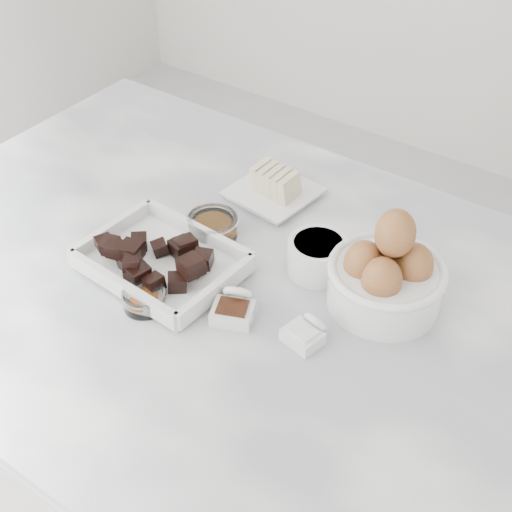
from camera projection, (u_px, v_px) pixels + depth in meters
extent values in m
cube|color=beige|center=(239.00, 470.00, 1.38)|extent=(1.10, 0.70, 0.90)
cube|color=white|center=(234.00, 292.00, 1.07)|extent=(1.20, 0.80, 0.04)
cube|color=white|center=(162.00, 266.00, 1.08)|extent=(0.23, 0.18, 0.01)
cube|color=white|center=(274.00, 195.00, 1.22)|extent=(0.13, 0.13, 0.01)
cube|color=white|center=(274.00, 191.00, 1.22)|extent=(0.15, 0.15, 0.00)
cylinder|color=white|center=(318.00, 256.00, 1.06)|extent=(0.09, 0.09, 0.05)
cylinder|color=white|center=(318.00, 245.00, 1.05)|extent=(0.07, 0.07, 0.01)
cylinder|color=white|center=(385.00, 285.00, 1.01)|extent=(0.16, 0.16, 0.06)
torus|color=white|center=(388.00, 269.00, 0.99)|extent=(0.17, 0.17, 0.01)
ellipsoid|color=#9B6432|center=(412.00, 272.00, 0.97)|extent=(0.06, 0.06, 0.07)
ellipsoid|color=#9B6432|center=(365.00, 258.00, 1.00)|extent=(0.06, 0.06, 0.07)
ellipsoid|color=#9B6432|center=(402.00, 254.00, 1.00)|extent=(0.06, 0.06, 0.07)
ellipsoid|color=#9B6432|center=(373.00, 277.00, 0.97)|extent=(0.06, 0.06, 0.07)
ellipsoid|color=#9B6432|center=(395.00, 233.00, 0.95)|extent=(0.06, 0.06, 0.07)
cylinder|color=white|center=(213.00, 227.00, 1.14)|extent=(0.08, 0.08, 0.03)
torus|color=white|center=(212.00, 219.00, 1.13)|extent=(0.08, 0.08, 0.01)
cylinder|color=#C0650D|center=(213.00, 230.00, 1.14)|extent=(0.06, 0.06, 0.01)
cylinder|color=white|center=(145.00, 299.00, 1.01)|extent=(0.06, 0.06, 0.03)
torus|color=white|center=(144.00, 293.00, 1.01)|extent=(0.06, 0.06, 0.01)
ellipsoid|color=orange|center=(144.00, 299.00, 1.01)|extent=(0.04, 0.04, 0.02)
cube|color=white|center=(233.00, 313.00, 0.99)|extent=(0.07, 0.07, 0.02)
cube|color=black|center=(232.00, 307.00, 0.99)|extent=(0.05, 0.05, 0.00)
torus|color=white|center=(237.00, 293.00, 1.01)|extent=(0.05, 0.05, 0.04)
cube|color=white|center=(302.00, 337.00, 0.96)|extent=(0.06, 0.05, 0.02)
cube|color=white|center=(303.00, 331.00, 0.96)|extent=(0.04, 0.04, 0.00)
torus|color=white|center=(316.00, 322.00, 0.97)|extent=(0.04, 0.04, 0.04)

